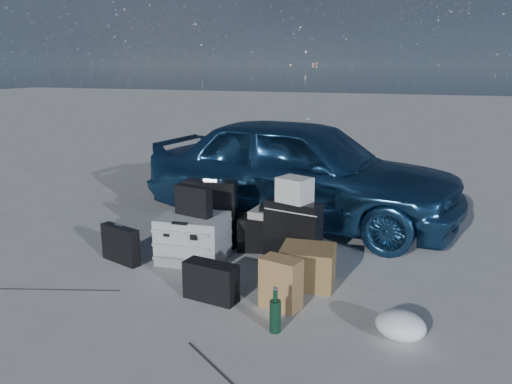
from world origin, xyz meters
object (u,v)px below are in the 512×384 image
briefcase (121,244)px  green_bottle (275,311)px  car (301,170)px  duffel_bag (273,233)px  suitcase_right (293,234)px  cardboard_box (308,266)px  suitcase_left (211,213)px  pelican_case (193,238)px

briefcase → green_bottle: size_ratio=1.41×
car → briefcase: (-1.24, -1.80, -0.44)m
car → duffel_bag: bearing=-173.0°
suitcase_right → duffel_bag: suitcase_right is taller
briefcase → cardboard_box: size_ratio=1.02×
suitcase_left → duffel_bag: 0.65m
briefcase → suitcase_left: 0.94m
suitcase_left → green_bottle: 1.82m
pelican_case → green_bottle: bearing=-46.4°
pelican_case → cardboard_box: bearing=-13.2°
duffel_bag → suitcase_left: bearing=174.8°
suitcase_right → cardboard_box: bearing=-44.8°
duffel_bag → green_bottle: bearing=-85.0°
briefcase → suitcase_right: (1.53, 0.45, 0.13)m
car → pelican_case: (-0.62, -1.51, -0.40)m
suitcase_right → green_bottle: (0.21, -1.16, -0.15)m
car → duffel_bag: (-0.01, -1.00, -0.45)m
briefcase → green_bottle: bearing=-4.5°
car → duffel_bag: size_ratio=5.36×
suitcase_right → briefcase: bearing=-152.4°
cardboard_box → green_bottle: bearing=-91.1°
briefcase → duffel_bag: briefcase is taller
briefcase → suitcase_right: suitcase_right is taller
briefcase → duffel_bag: 1.46m
car → cardboard_box: 1.81m
briefcase → suitcase_left: size_ratio=0.65×
car → suitcase_right: size_ratio=5.89×
briefcase → suitcase_right: 1.60m
duffel_bag → suitcase_right: bearing=-62.5°
suitcase_left → duffel_bag: (0.62, 0.10, -0.17)m
car → green_bottle: bearing=-161.0°
pelican_case → briefcase: pelican_case is taller
briefcase → cardboard_box: 1.76m
suitcase_right → cardboard_box: size_ratio=1.41×
suitcase_left → green_bottle: bearing=-59.6°
car → duffel_bag: 1.09m
green_bottle → duffel_bag: bearing=108.8°
suitcase_right → cardboard_box: suitcase_right is taller
pelican_case → suitcase_left: size_ratio=0.88×
suitcase_right → green_bottle: suitcase_right is taller
car → pelican_case: size_ratio=6.07×
car → suitcase_right: (0.29, -1.34, -0.31)m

